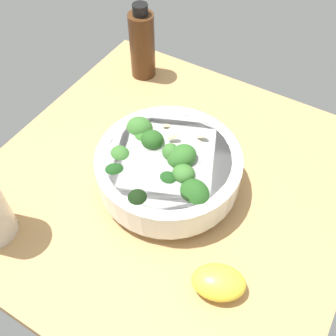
% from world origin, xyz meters
% --- Properties ---
extents(ground_plane, '(0.58, 0.58, 0.03)m').
position_xyz_m(ground_plane, '(0.00, 0.00, -0.02)').
color(ground_plane, tan).
extents(bowl_of_broccoli, '(0.22, 0.22, 0.10)m').
position_xyz_m(bowl_of_broccoli, '(-0.01, 0.00, 0.04)').
color(bowl_of_broccoli, white).
rests_on(bowl_of_broccoli, ground_plane).
extents(lemon_wedge, '(0.07, 0.09, 0.04)m').
position_xyz_m(lemon_wedge, '(-0.12, -0.14, 0.02)').
color(lemon_wedge, yellow).
rests_on(lemon_wedge, ground_plane).
extents(bottle_tall, '(0.05, 0.05, 0.15)m').
position_xyz_m(bottle_tall, '(0.21, 0.19, 0.07)').
color(bottle_tall, '#472814').
rests_on(bottle_tall, ground_plane).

